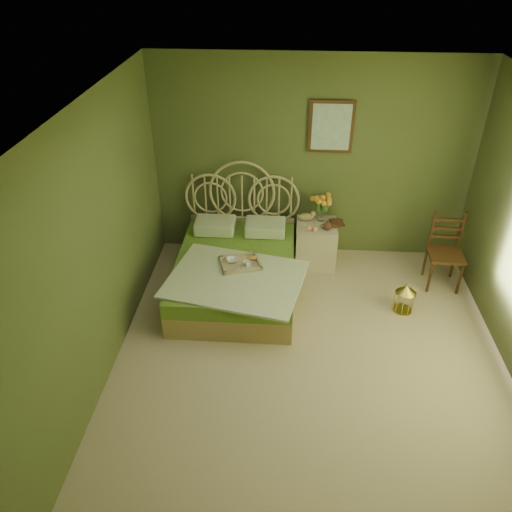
# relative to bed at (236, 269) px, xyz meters

# --- Properties ---
(floor) EXTENTS (4.50, 4.50, 0.00)m
(floor) POSITION_rel_bed_xyz_m (0.88, -1.27, -0.29)
(floor) COLOR tan
(floor) RESTS_ON ground
(ceiling) EXTENTS (4.50, 4.50, 0.00)m
(ceiling) POSITION_rel_bed_xyz_m (0.88, -1.27, 2.31)
(ceiling) COLOR silver
(ceiling) RESTS_ON wall_back
(wall_back) EXTENTS (4.00, 0.00, 4.00)m
(wall_back) POSITION_rel_bed_xyz_m (0.88, 0.98, 1.01)
(wall_back) COLOR #515A2F
(wall_back) RESTS_ON floor
(wall_left) EXTENTS (0.00, 4.50, 4.50)m
(wall_left) POSITION_rel_bed_xyz_m (-1.12, -1.27, 1.01)
(wall_left) COLOR #515A2F
(wall_left) RESTS_ON floor
(wall_art) EXTENTS (0.54, 0.04, 0.64)m
(wall_art) POSITION_rel_bed_xyz_m (1.08, 0.95, 1.46)
(wall_art) COLOR #37200F
(wall_art) RESTS_ON wall_back
(bed) EXTENTS (1.65, 2.09, 1.29)m
(bed) POSITION_rel_bed_xyz_m (0.00, 0.00, 0.00)
(bed) COLOR #A68B53
(bed) RESTS_ON floor
(nightstand) EXTENTS (0.52, 0.52, 1.00)m
(nightstand) POSITION_rel_bed_xyz_m (0.99, 0.67, 0.07)
(nightstand) COLOR beige
(nightstand) RESTS_ON floor
(chair) EXTENTS (0.42, 0.42, 0.92)m
(chair) POSITION_rel_bed_xyz_m (2.53, 0.33, 0.23)
(chair) COLOR #37200F
(chair) RESTS_ON floor
(birdcage) EXTENTS (0.23, 0.23, 0.35)m
(birdcage) POSITION_rel_bed_xyz_m (1.98, -0.30, -0.12)
(birdcage) COLOR gold
(birdcage) RESTS_ON floor
(book_lower) EXTENTS (0.21, 0.24, 0.02)m
(book_lower) POSITION_rel_bed_xyz_m (1.16, 0.68, 0.29)
(book_lower) COLOR #381E0F
(book_lower) RESTS_ON nightstand
(book_upper) EXTENTS (0.17, 0.22, 0.02)m
(book_upper) POSITION_rel_bed_xyz_m (1.16, 0.68, 0.31)
(book_upper) COLOR #472819
(book_upper) RESTS_ON nightstand
(cereal_bowl) EXTENTS (0.17, 0.17, 0.03)m
(cereal_bowl) POSITION_rel_bed_xyz_m (-0.02, -0.16, 0.23)
(cereal_bowl) COLOR white
(cereal_bowl) RESTS_ON bed
(coffee_cup) EXTENTS (0.10, 0.10, 0.08)m
(coffee_cup) POSITION_rel_bed_xyz_m (0.16, -0.27, 0.26)
(coffee_cup) COLOR white
(coffee_cup) RESTS_ON bed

